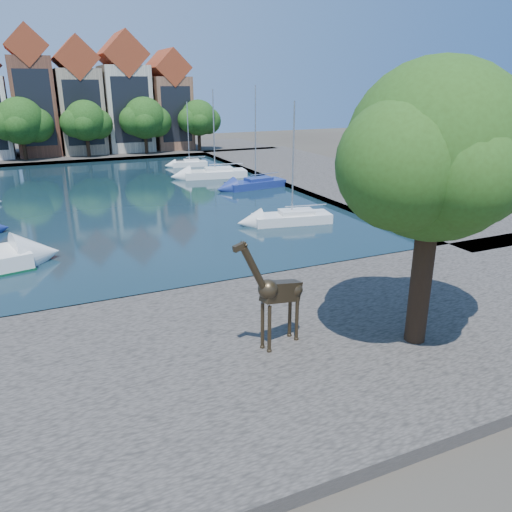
{
  "coord_description": "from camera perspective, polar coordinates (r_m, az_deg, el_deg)",
  "views": [
    {
      "loc": [
        -5.5,
        -22.53,
        10.18
      ],
      "look_at": [
        3.73,
        -2.0,
        2.34
      ],
      "focal_mm": 35.0,
      "sensor_mm": 36.0,
      "label": 1
    }
  ],
  "objects": [
    {
      "name": "sailboat_right_d",
      "position": [
        65.04,
        -7.62,
        10.55
      ],
      "size": [
        4.53,
        2.1,
        7.89
      ],
      "color": "white",
      "rests_on": "water_basin"
    },
    {
      "name": "near_quay",
      "position": [
        19.23,
        -4.12,
        -11.93
      ],
      "size": [
        50.0,
        14.0,
        0.5
      ],
      "primitive_type": "cube",
      "color": "#524C47",
      "rests_on": "ground"
    },
    {
      "name": "far_tree_east",
      "position": [
        74.83,
        -12.55,
        14.99
      ],
      "size": [
        7.54,
        5.8,
        7.84
      ],
      "color": "#332114",
      "rests_on": "far_quay"
    },
    {
      "name": "sailboat_right_b",
      "position": [
        51.01,
        -0.06,
        8.42
      ],
      "size": [
        6.34,
        2.89,
        9.89
      ],
      "color": "navy",
      "rests_on": "water_basin"
    },
    {
      "name": "far_tree_mid_west",
      "position": [
        73.18,
        -25.21,
        13.63
      ],
      "size": [
        7.8,
        6.0,
        8.0
      ],
      "color": "#332114",
      "rests_on": "far_quay"
    },
    {
      "name": "sailboat_right_c",
      "position": [
        56.92,
        -4.71,
        9.53
      ],
      "size": [
        7.19,
        3.45,
        9.45
      ],
      "color": "white",
      "rests_on": "water_basin"
    },
    {
      "name": "far_quay",
      "position": [
        79.34,
        -20.41,
        10.85
      ],
      "size": [
        60.0,
        16.0,
        0.5
      ],
      "primitive_type": "cube",
      "color": "#524C47",
      "rests_on": "ground"
    },
    {
      "name": "water_basin",
      "position": [
        47.93,
        -17.16,
        6.15
      ],
      "size": [
        38.0,
        50.0,
        0.08
      ],
      "primitive_type": "cube",
      "color": "black",
      "rests_on": "ground"
    },
    {
      "name": "townhouse_east_end",
      "position": [
        81.2,
        -9.99,
        16.77
      ],
      "size": [
        5.44,
        9.18,
        14.43
      ],
      "color": "#895B42",
      "rests_on": "far_quay"
    },
    {
      "name": "right_quay",
      "position": [
        56.51,
        9.01,
        8.86
      ],
      "size": [
        14.0,
        52.0,
        0.5
      ],
      "primitive_type": "cube",
      "color": "#524C47",
      "rests_on": "ground"
    },
    {
      "name": "giraffe_statue",
      "position": [
        18.76,
        2.35,
        -4.17
      ],
      "size": [
        3.14,
        1.2,
        4.55
      ],
      "color": "#34291A",
      "rests_on": "near_quay"
    },
    {
      "name": "sailboat_right_a",
      "position": [
        37.96,
        4.12,
        4.57
      ],
      "size": [
        6.14,
        3.06,
        8.89
      ],
      "color": "silver",
      "rests_on": "water_basin"
    },
    {
      "name": "townhouse_center",
      "position": [
        78.55,
        -24.13,
        16.31
      ],
      "size": [
        5.44,
        9.18,
        16.93
      ],
      "color": "brown",
      "rests_on": "far_quay"
    },
    {
      "name": "townhouse_east_inner",
      "position": [
        78.91,
        -19.57,
        16.39
      ],
      "size": [
        5.94,
        9.18,
        15.79
      ],
      "color": "tan",
      "rests_on": "far_quay"
    },
    {
      "name": "townhouse_east_mid",
      "position": [
        79.78,
        -14.76,
        17.13
      ],
      "size": [
        6.43,
        9.18,
        16.65
      ],
      "color": "beige",
      "rests_on": "far_quay"
    },
    {
      "name": "far_tree_far_east",
      "position": [
        76.91,
        -6.52,
        15.29
      ],
      "size": [
        6.76,
        5.2,
        7.36
      ],
      "color": "#332114",
      "rests_on": "far_quay"
    },
    {
      "name": "far_tree_mid_east",
      "position": [
        73.59,
        -18.82,
        14.3
      ],
      "size": [
        7.02,
        5.4,
        7.52
      ],
      "color": "#332114",
      "rests_on": "far_quay"
    },
    {
      "name": "ground",
      "position": [
        25.32,
        -9.63,
        -4.78
      ],
      "size": [
        160.0,
        160.0,
        0.0
      ],
      "primitive_type": "plane",
      "color": "#38332B",
      "rests_on": "ground"
    },
    {
      "name": "plane_tree",
      "position": [
        19.0,
        20.09,
        10.49
      ],
      "size": [
        8.32,
        6.4,
        10.62
      ],
      "color": "#332114",
      "rests_on": "near_quay"
    }
  ]
}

